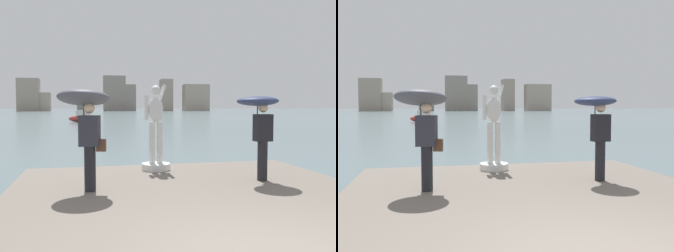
{
  "view_description": "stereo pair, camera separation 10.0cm",
  "coord_description": "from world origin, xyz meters",
  "views": [
    {
      "loc": [
        -1.97,
        -3.3,
        2.07
      ],
      "look_at": [
        0.0,
        5.66,
        1.55
      ],
      "focal_mm": 38.58,
      "sensor_mm": 36.0,
      "label": 1
    },
    {
      "loc": [
        -1.87,
        -3.32,
        2.07
      ],
      "look_at": [
        0.0,
        5.66,
        1.55
      ],
      "focal_mm": 38.58,
      "sensor_mm": 36.0,
      "label": 2
    }
  ],
  "objects": [
    {
      "name": "onlooker_right",
      "position": [
        1.72,
        4.06,
        1.85
      ],
      "size": [
        0.96,
        0.96,
        1.89
      ],
      "color": "black",
      "rests_on": "pier"
    },
    {
      "name": "onlooker_left",
      "position": [
        -2.03,
        3.88,
        1.97
      ],
      "size": [
        1.26,
        1.28,
        2.04
      ],
      "color": "black",
      "rests_on": "pier"
    },
    {
      "name": "distant_skyline",
      "position": [
        4.1,
        138.26,
        5.48
      ],
      "size": [
        87.68,
        10.3,
        13.66
      ],
      "color": "gray",
      "rests_on": "ground"
    },
    {
      "name": "statue_white_figure",
      "position": [
        -0.28,
        5.86,
        1.23
      ],
      "size": [
        0.74,
        0.93,
        2.22
      ],
      "color": "silver",
      "rests_on": "pier"
    },
    {
      "name": "boat_far",
      "position": [
        -2.91,
        42.68,
        0.57
      ],
      "size": [
        3.67,
        3.17,
        1.52
      ],
      "color": "#9E2D28",
      "rests_on": "ground"
    },
    {
      "name": "pier",
      "position": [
        0.0,
        1.86,
        0.2
      ],
      "size": [
        7.2,
        9.72,
        0.4
      ],
      "primitive_type": "cube",
      "color": "#70665B",
      "rests_on": "ground"
    },
    {
      "name": "ground_plane",
      "position": [
        0.0,
        40.0,
        0.0
      ],
      "size": [
        400.0,
        400.0,
        0.0
      ],
      "primitive_type": "plane",
      "color": "slate"
    }
  ]
}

